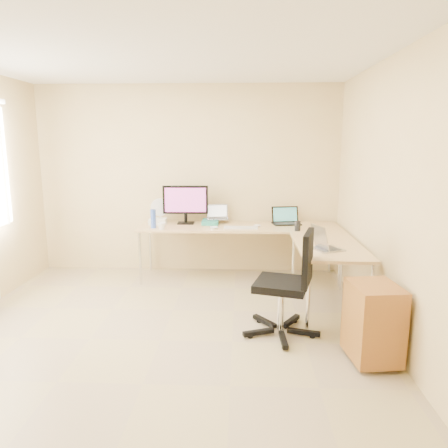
{
  "coord_description": "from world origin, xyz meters",
  "views": [
    {
      "loc": [
        0.74,
        -3.61,
        1.83
      ],
      "look_at": [
        0.55,
        1.1,
        0.9
      ],
      "focal_mm": 33.61,
      "sensor_mm": 36.0,
      "label": 1
    }
  ],
  "objects_px": {
    "water_bottle": "(153,219)",
    "office_chair": "(281,284)",
    "desk_main": "(239,252)",
    "laptop_black": "(287,216)",
    "laptop_center": "(218,212)",
    "monitor": "(186,205)",
    "mug": "(162,226)",
    "desk_return": "(327,277)",
    "cabinet": "(373,322)",
    "keyboard": "(241,228)",
    "laptop_return": "(328,240)",
    "desk_fan": "(160,211)"
  },
  "relations": [
    {
      "from": "cabinet",
      "to": "desk_main",
      "type": "bearing_deg",
      "value": 110.68
    },
    {
      "from": "keyboard",
      "to": "office_chair",
      "type": "height_order",
      "value": "office_chair"
    },
    {
      "from": "keyboard",
      "to": "laptop_return",
      "type": "distance_m",
      "value": 1.39
    },
    {
      "from": "monitor",
      "to": "cabinet",
      "type": "relative_size",
      "value": 0.96
    },
    {
      "from": "desk_main",
      "to": "water_bottle",
      "type": "relative_size",
      "value": 10.97
    },
    {
      "from": "laptop_return",
      "to": "cabinet",
      "type": "relative_size",
      "value": 0.5
    },
    {
      "from": "monitor",
      "to": "laptop_black",
      "type": "bearing_deg",
      "value": -0.99
    },
    {
      "from": "desk_main",
      "to": "laptop_black",
      "type": "relative_size",
      "value": 7.18
    },
    {
      "from": "desk_return",
      "to": "cabinet",
      "type": "height_order",
      "value": "desk_return"
    },
    {
      "from": "water_bottle",
      "to": "office_chair",
      "type": "relative_size",
      "value": 0.23
    },
    {
      "from": "laptop_center",
      "to": "mug",
      "type": "xyz_separation_m",
      "value": [
        -0.68,
        -0.5,
        -0.1
      ]
    },
    {
      "from": "office_chair",
      "to": "cabinet",
      "type": "relative_size",
      "value": 1.62
    },
    {
      "from": "desk_fan",
      "to": "laptop_return",
      "type": "relative_size",
      "value": 0.95
    },
    {
      "from": "desk_return",
      "to": "keyboard",
      "type": "relative_size",
      "value": 2.99
    },
    {
      "from": "laptop_black",
      "to": "desk_fan",
      "type": "height_order",
      "value": "desk_fan"
    },
    {
      "from": "mug",
      "to": "desk_main",
      "type": "bearing_deg",
      "value": 16.82
    },
    {
      "from": "keyboard",
      "to": "office_chair",
      "type": "relative_size",
      "value": 0.42
    },
    {
      "from": "laptop_black",
      "to": "keyboard",
      "type": "height_order",
      "value": "laptop_black"
    },
    {
      "from": "laptop_center",
      "to": "keyboard",
      "type": "height_order",
      "value": "laptop_center"
    },
    {
      "from": "desk_return",
      "to": "laptop_black",
      "type": "relative_size",
      "value": 3.52
    },
    {
      "from": "laptop_center",
      "to": "keyboard",
      "type": "xyz_separation_m",
      "value": [
        0.32,
        -0.37,
        -0.14
      ]
    },
    {
      "from": "desk_main",
      "to": "laptop_center",
      "type": "distance_m",
      "value": 0.63
    },
    {
      "from": "laptop_center",
      "to": "water_bottle",
      "type": "xyz_separation_m",
      "value": [
        -0.81,
        -0.39,
        -0.03
      ]
    },
    {
      "from": "desk_main",
      "to": "mug",
      "type": "bearing_deg",
      "value": -163.18
    },
    {
      "from": "mug",
      "to": "monitor",
      "type": "bearing_deg",
      "value": 58.74
    },
    {
      "from": "laptop_return",
      "to": "cabinet",
      "type": "bearing_deg",
      "value": 169.36
    },
    {
      "from": "monitor",
      "to": "laptop_return",
      "type": "distance_m",
      "value": 2.13
    },
    {
      "from": "desk_return",
      "to": "office_chair",
      "type": "height_order",
      "value": "office_chair"
    },
    {
      "from": "desk_return",
      "to": "laptop_center",
      "type": "bearing_deg",
      "value": 136.78
    },
    {
      "from": "office_chair",
      "to": "keyboard",
      "type": "bearing_deg",
      "value": 120.28
    },
    {
      "from": "desk_main",
      "to": "office_chair",
      "type": "distance_m",
      "value": 1.7
    },
    {
      "from": "desk_return",
      "to": "cabinet",
      "type": "relative_size",
      "value": 2.04
    },
    {
      "from": "desk_return",
      "to": "laptop_black",
      "type": "bearing_deg",
      "value": 106.69
    },
    {
      "from": "mug",
      "to": "office_chair",
      "type": "relative_size",
      "value": 0.1
    },
    {
      "from": "laptop_center",
      "to": "laptop_return",
      "type": "relative_size",
      "value": 0.93
    },
    {
      "from": "monitor",
      "to": "laptop_center",
      "type": "distance_m",
      "value": 0.45
    },
    {
      "from": "water_bottle",
      "to": "desk_return",
      "type": "bearing_deg",
      "value": -21.28
    },
    {
      "from": "monitor",
      "to": "water_bottle",
      "type": "distance_m",
      "value": 0.51
    },
    {
      "from": "monitor",
      "to": "mug",
      "type": "relative_size",
      "value": 6.05
    },
    {
      "from": "monitor",
      "to": "laptop_return",
      "type": "xyz_separation_m",
      "value": [
        1.65,
        -1.34,
        -0.16
      ]
    },
    {
      "from": "laptop_return",
      "to": "cabinet",
      "type": "height_order",
      "value": "laptop_return"
    },
    {
      "from": "laptop_center",
      "to": "laptop_black",
      "type": "distance_m",
      "value": 0.94
    },
    {
      "from": "laptop_black",
      "to": "laptop_return",
      "type": "distance_m",
      "value": 1.38
    },
    {
      "from": "mug",
      "to": "water_bottle",
      "type": "relative_size",
      "value": 0.42
    },
    {
      "from": "desk_fan",
      "to": "cabinet",
      "type": "xyz_separation_m",
      "value": [
        2.22,
        -2.35,
        -0.52
      ]
    },
    {
      "from": "laptop_return",
      "to": "desk_main",
      "type": "bearing_deg",
      "value": 14.04
    },
    {
      "from": "laptop_black",
      "to": "laptop_center",
      "type": "bearing_deg",
      "value": 165.7
    },
    {
      "from": "mug",
      "to": "cabinet",
      "type": "distance_m",
      "value": 2.84
    },
    {
      "from": "desk_return",
      "to": "laptop_return",
      "type": "relative_size",
      "value": 4.06
    },
    {
      "from": "monitor",
      "to": "mug",
      "type": "bearing_deg",
      "value": -122.73
    }
  ]
}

